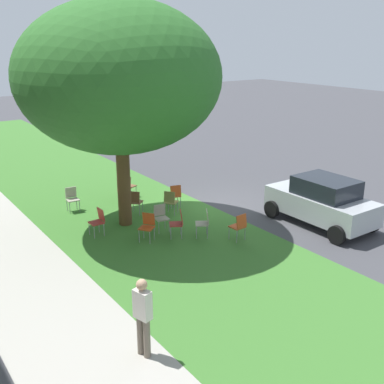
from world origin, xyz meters
The scene contains 18 objects.
ground centered at (0.00, 0.00, 0.00)m, with size 80.00×80.00×0.00m, color #424247.
grass_verge centered at (0.00, 3.20, 0.00)m, with size 48.00×6.00×0.01m, color #3D752D.
sidewalk_strip centered at (0.00, 7.60, 0.00)m, with size 48.00×2.80×0.01m, color #ADA89E.
street_tree centered at (0.38, 3.65, 4.86)m, with size 6.39×6.39×7.23m.
chair_0 centered at (0.78, 1.37, 0.52)m, with size 0.52×0.51×0.88m.
chair_1 centered at (2.52, 2.63, 0.52)m, with size 0.55×0.54×0.88m.
chair_2 centered at (2.64, 4.62, 0.52)m, with size 0.46×0.45×0.88m.
chair_3 centered at (0.99, 2.92, 0.52)m, with size 0.59×0.59×0.88m.
chair_4 centered at (-2.02, 2.12, 0.52)m, with size 0.58×0.58×0.88m.
chair_5 centered at (-0.81, 2.97, 0.52)m, with size 0.48×0.48×0.88m.
chair_6 centered at (0.03, 4.79, 0.52)m, with size 0.43×0.43×0.88m.
chair_7 centered at (-1.58, 2.81, 0.52)m, with size 0.57×0.57×0.88m.
chair_8 centered at (-1.24, 3.73, 0.52)m, with size 0.58×0.58×0.88m.
chair_9 centered at (-2.89, 1.42, 0.52)m, with size 0.45×0.45×0.88m.
chair_10 centered at (2.83, 2.22, 0.52)m, with size 0.54×0.55×0.88m.
chair_11 centered at (0.26, 1.91, 0.52)m, with size 0.58×0.58×0.88m.
parked_car centered at (-3.47, -1.71, 0.84)m, with size 3.70×1.92×1.65m.
pedestrian_0 centered at (-6.08, 6.63, 0.93)m, with size 0.40×0.29×1.69m.
Camera 1 is at (-13.18, 10.50, 6.07)m, focal length 44.54 mm.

